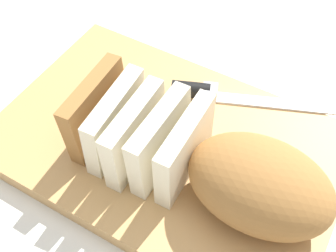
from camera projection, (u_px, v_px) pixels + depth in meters
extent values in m
plane|color=silver|center=(168.00, 151.00, 0.58)|extent=(3.00, 3.00, 0.00)
cube|color=tan|center=(168.00, 146.00, 0.57)|extent=(0.45, 0.30, 0.02)
ellipsoid|color=#996633|center=(260.00, 185.00, 0.46)|extent=(0.17, 0.12, 0.09)
cube|color=beige|center=(185.00, 149.00, 0.49)|extent=(0.02, 0.11, 0.09)
cube|color=beige|center=(160.00, 141.00, 0.50)|extent=(0.03, 0.11, 0.09)
cube|color=beige|center=(135.00, 134.00, 0.51)|extent=(0.02, 0.11, 0.09)
cube|color=beige|center=(115.00, 121.00, 0.52)|extent=(0.03, 0.11, 0.09)
cube|color=#996633|center=(96.00, 109.00, 0.53)|extent=(0.03, 0.11, 0.09)
cube|color=silver|center=(281.00, 104.00, 0.59)|extent=(0.19, 0.09, 0.00)
cylinder|color=black|center=(191.00, 90.00, 0.60)|extent=(0.06, 0.04, 0.02)
cube|color=silver|center=(210.00, 92.00, 0.60)|extent=(0.03, 0.03, 0.02)
sphere|color=#996633|center=(130.00, 153.00, 0.54)|extent=(0.01, 0.01, 0.01)
sphere|color=#996633|center=(224.00, 179.00, 0.52)|extent=(0.00, 0.00, 0.00)
sphere|color=#996633|center=(161.00, 113.00, 0.58)|extent=(0.00, 0.00, 0.00)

